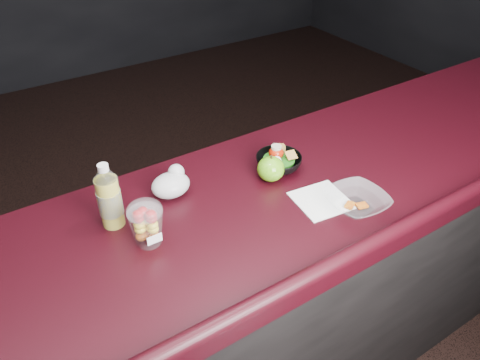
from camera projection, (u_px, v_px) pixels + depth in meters
name	position (u px, v px, depth m)	size (l,w,h in m)	color
counter	(238.00, 313.00, 1.74)	(4.06, 0.71, 1.02)	black
lemonade_bottle	(110.00, 200.00, 1.32)	(0.07, 0.07, 0.21)	gold
fruit_cup	(146.00, 223.00, 1.27)	(0.10, 0.10, 0.14)	white
green_apple	(271.00, 169.00, 1.53)	(0.09, 0.09, 0.09)	#3E850F
plastic_bag	(171.00, 183.00, 1.47)	(0.12, 0.10, 0.09)	silver
snack_bowl	(278.00, 161.00, 1.59)	(0.19, 0.19, 0.09)	black
takeout_bowl	(356.00, 202.00, 1.42)	(0.19, 0.19, 0.05)	silver
paper_napkin	(321.00, 200.00, 1.46)	(0.16, 0.16, 0.00)	white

